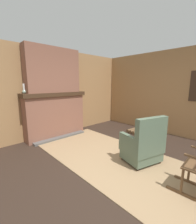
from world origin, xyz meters
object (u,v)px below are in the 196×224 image
(oil_lamp_vase, at_px, (24,90))
(firewood_stack, at_px, (135,131))
(armchair, at_px, (143,146))
(decorative_plate_on_mantel, at_px, (53,88))
(storage_case, at_px, (72,90))

(oil_lamp_vase, bearing_deg, firewood_stack, 62.39)
(armchair, distance_m, decorative_plate_on_mantel, 3.01)
(firewood_stack, xyz_separation_m, oil_lamp_vase, (-1.52, -2.90, 1.39))
(firewood_stack, distance_m, storage_case, 2.49)
(armchair, relative_size, decorative_plate_on_mantel, 3.68)
(armchair, height_order, oil_lamp_vase, oil_lamp_vase)
(oil_lamp_vase, distance_m, storage_case, 1.47)
(armchair, xyz_separation_m, storage_case, (-2.72, 0.13, 1.05))
(armchair, relative_size, oil_lamp_vase, 3.90)
(oil_lamp_vase, distance_m, decorative_plate_on_mantel, 0.81)
(storage_case, bearing_deg, decorative_plate_on_mantel, -91.75)
(firewood_stack, bearing_deg, storage_case, -136.61)
(oil_lamp_vase, bearing_deg, storage_case, 90.00)
(firewood_stack, relative_size, decorative_plate_on_mantel, 1.74)
(firewood_stack, bearing_deg, oil_lamp_vase, -117.61)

